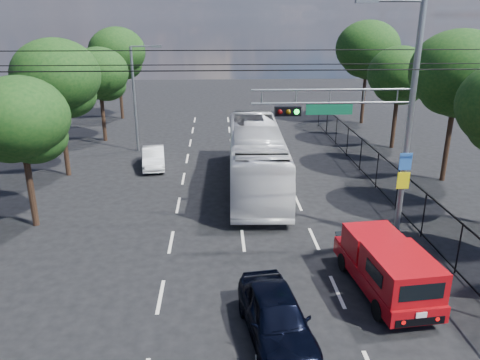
{
  "coord_description": "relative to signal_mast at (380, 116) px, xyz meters",
  "views": [
    {
      "loc": [
        -1.01,
        -9.58,
        8.92
      ],
      "look_at": [
        -0.14,
        7.69,
        2.8
      ],
      "focal_mm": 35.0,
      "sensor_mm": 36.0,
      "label": 1
    }
  ],
  "objects": [
    {
      "name": "tree_left_d",
      "position": [
        -14.67,
        17.03,
        -0.52
      ],
      "size": [
        4.2,
        4.2,
        6.83
      ],
      "color": "black",
      "rests_on": "ground"
    },
    {
      "name": "tree_left_b",
      "position": [
        -14.47,
        2.03,
        -0.66
      ],
      "size": [
        4.08,
        4.08,
        6.63
      ],
      "color": "black",
      "rests_on": "ground"
    },
    {
      "name": "tree_right_c",
      "position": [
        6.53,
        7.03,
        0.49
      ],
      "size": [
        5.1,
        5.1,
        8.29
      ],
      "color": "black",
      "rests_on": "ground"
    },
    {
      "name": "lane_markings",
      "position": [
        -5.28,
        6.01,
        -5.24
      ],
      "size": [
        6.12,
        38.0,
        0.01
      ],
      "color": "beige",
      "rests_on": "ground"
    },
    {
      "name": "tree_left_e",
      "position": [
        -14.87,
        25.03,
        0.29
      ],
      "size": [
        4.92,
        4.92,
        7.99
      ],
      "color": "black",
      "rests_on": "ground"
    },
    {
      "name": "tree_right_d",
      "position": [
        6.13,
        14.03,
        -0.39
      ],
      "size": [
        4.32,
        4.32,
        7.02
      ],
      "color": "black",
      "rests_on": "ground"
    },
    {
      "name": "signal_mast",
      "position": [
        0.0,
        0.0,
        0.0
      ],
      "size": [
        6.43,
        0.39,
        9.5
      ],
      "color": "slate",
      "rests_on": "ground"
    },
    {
      "name": "navy_hatchback",
      "position": [
        -4.68,
        -6.28,
        -4.52
      ],
      "size": [
        2.29,
        4.47,
        1.45
      ],
      "primitive_type": "imported",
      "rotation": [
        0.0,
        0.0,
        0.14
      ],
      "color": "black",
      "rests_on": "ground"
    },
    {
      "name": "tree_left_c",
      "position": [
        -15.07,
        9.03,
        0.15
      ],
      "size": [
        4.8,
        4.8,
        7.8
      ],
      "color": "black",
      "rests_on": "ground"
    },
    {
      "name": "white_bus",
      "position": [
        -4.21,
        6.63,
        -3.59
      ],
      "size": [
        3.14,
        11.95,
        3.3
      ],
      "primitive_type": "imported",
      "rotation": [
        0.0,
        0.0,
        -0.03
      ],
      "color": "silver",
      "rests_on": "ground"
    },
    {
      "name": "white_van",
      "position": [
        -10.24,
        10.3,
        -4.63
      ],
      "size": [
        1.74,
        3.84,
        1.22
      ],
      "primitive_type": "imported",
      "rotation": [
        0.0,
        0.0,
        0.12
      ],
      "color": "silver",
      "rests_on": "ground"
    },
    {
      "name": "fence_right",
      "position": [
        2.32,
        4.18,
        -4.21
      ],
      "size": [
        0.06,
        34.03,
        2.0
      ],
      "color": "black",
      "rests_on": "ground"
    },
    {
      "name": "utility_wires",
      "position": [
        -5.28,
        0.84,
        1.99
      ],
      "size": [
        22.0,
        5.04,
        0.74
      ],
      "color": "black",
      "rests_on": "ground"
    },
    {
      "name": "red_pickup",
      "position": [
        -0.72,
        -4.09,
        -4.24
      ],
      "size": [
        2.33,
        5.19,
        1.88
      ],
      "color": "black",
      "rests_on": "ground"
    },
    {
      "name": "tree_right_e",
      "position": [
        6.33,
        22.03,
        0.69
      ],
      "size": [
        5.28,
        5.28,
        8.58
      ],
      "color": "black",
      "rests_on": "ground"
    },
    {
      "name": "streetlight_left",
      "position": [
        -11.62,
        14.01,
        -1.3
      ],
      "size": [
        2.09,
        0.22,
        7.08
      ],
      "color": "slate",
      "rests_on": "ground"
    }
  ]
}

